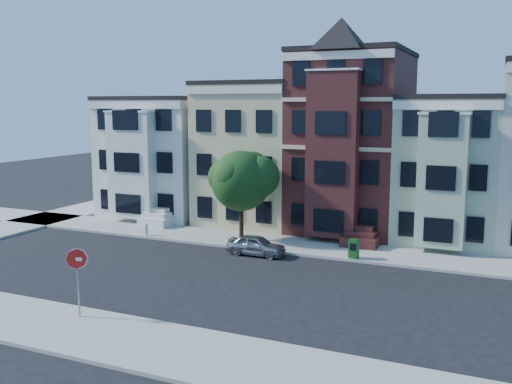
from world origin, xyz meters
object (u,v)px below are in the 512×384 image
at_px(stop_sign, 78,278).
at_px(newspaper_box, 354,249).
at_px(fire_hydrant, 146,231).
at_px(street_tree, 241,185).
at_px(parked_car, 256,245).

bearing_deg(stop_sign, newspaper_box, 44.89).
xyz_separation_m(fire_hydrant, stop_sign, (5.94, -13.26, 1.30)).
height_order(street_tree, stop_sign, street_tree).
height_order(street_tree, parked_car, street_tree).
distance_m(parked_car, stop_sign, 12.46).
bearing_deg(newspaper_box, street_tree, 177.78).
relative_size(newspaper_box, stop_sign, 0.34).
bearing_deg(parked_car, street_tree, 39.91).
xyz_separation_m(parked_car, stop_sign, (-2.47, -12.16, 1.17)).
distance_m(street_tree, stop_sign, 14.94).
distance_m(newspaper_box, stop_sign, 15.51).
xyz_separation_m(parked_car, fire_hydrant, (-8.41, 1.10, -0.13)).
relative_size(parked_car, stop_sign, 1.08).
xyz_separation_m(street_tree, newspaper_box, (7.72, -1.56, -2.97)).
bearing_deg(street_tree, newspaper_box, -11.44).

